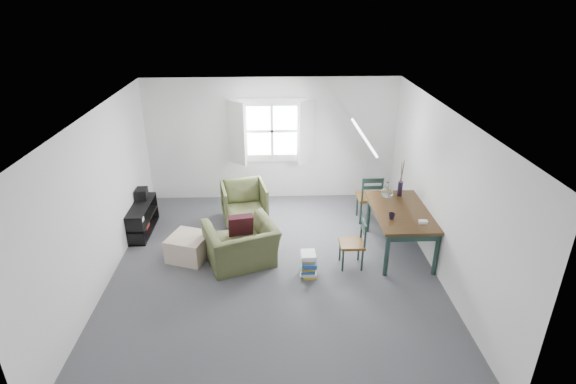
{
  "coord_description": "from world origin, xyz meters",
  "views": [
    {
      "loc": [
        -0.02,
        -5.89,
        4.05
      ],
      "look_at": [
        0.24,
        0.6,
        1.08
      ],
      "focal_mm": 28.0,
      "sensor_mm": 36.0,
      "label": 1
    }
  ],
  "objects_px": {
    "dining_table": "(401,216)",
    "magazine_stack": "(309,264)",
    "armchair_far": "(245,220)",
    "ottoman": "(189,247)",
    "dining_chair_near": "(354,243)",
    "media_shelf": "(141,220)",
    "dining_chair_far": "(370,197)",
    "armchair_near": "(242,263)"
  },
  "relations": [
    {
      "from": "armchair_far",
      "to": "ottoman",
      "type": "xyz_separation_m",
      "value": [
        -0.84,
        -1.26,
        0.2
      ]
    },
    {
      "from": "dining_chair_far",
      "to": "dining_chair_near",
      "type": "distance_m",
      "value": 1.6
    },
    {
      "from": "armchair_far",
      "to": "ottoman",
      "type": "relative_size",
      "value": 1.39
    },
    {
      "from": "armchair_far",
      "to": "dining_table",
      "type": "distance_m",
      "value": 2.96
    },
    {
      "from": "armchair_far",
      "to": "dining_table",
      "type": "relative_size",
      "value": 0.53
    },
    {
      "from": "armchair_near",
      "to": "armchair_far",
      "type": "relative_size",
      "value": 1.29
    },
    {
      "from": "armchair_far",
      "to": "media_shelf",
      "type": "bearing_deg",
      "value": -179.04
    },
    {
      "from": "magazine_stack",
      "to": "armchair_far",
      "type": "bearing_deg",
      "value": 120.16
    },
    {
      "from": "ottoman",
      "to": "dining_chair_near",
      "type": "bearing_deg",
      "value": -7.29
    },
    {
      "from": "ottoman",
      "to": "dining_chair_near",
      "type": "xyz_separation_m",
      "value": [
        2.63,
        -0.34,
        0.22
      ]
    },
    {
      "from": "ottoman",
      "to": "dining_table",
      "type": "height_order",
      "value": "dining_table"
    },
    {
      "from": "dining_table",
      "to": "dining_chair_far",
      "type": "xyz_separation_m",
      "value": [
        -0.28,
        1.1,
        -0.18
      ]
    },
    {
      "from": "ottoman",
      "to": "dining_table",
      "type": "xyz_separation_m",
      "value": [
        3.47,
        0.07,
        0.47
      ]
    },
    {
      "from": "armchair_near",
      "to": "dining_table",
      "type": "bearing_deg",
      "value": 165.31
    },
    {
      "from": "dining_table",
      "to": "magazine_stack",
      "type": "height_order",
      "value": "dining_table"
    },
    {
      "from": "dining_table",
      "to": "dining_chair_far",
      "type": "height_order",
      "value": "dining_chair_far"
    },
    {
      "from": "armchair_near",
      "to": "media_shelf",
      "type": "relative_size",
      "value": 1.0
    },
    {
      "from": "armchair_far",
      "to": "media_shelf",
      "type": "relative_size",
      "value": 0.77
    },
    {
      "from": "armchair_far",
      "to": "dining_chair_far",
      "type": "distance_m",
      "value": 2.4
    },
    {
      "from": "dining_chair_far",
      "to": "dining_chair_near",
      "type": "height_order",
      "value": "dining_chair_far"
    },
    {
      "from": "dining_chair_far",
      "to": "magazine_stack",
      "type": "relative_size",
      "value": 2.44
    },
    {
      "from": "dining_chair_near",
      "to": "media_shelf",
      "type": "height_order",
      "value": "dining_chair_near"
    },
    {
      "from": "media_shelf",
      "to": "magazine_stack",
      "type": "relative_size",
      "value": 2.76
    },
    {
      "from": "armchair_far",
      "to": "dining_chair_far",
      "type": "xyz_separation_m",
      "value": [
        2.34,
        -0.1,
        0.49
      ]
    },
    {
      "from": "armchair_far",
      "to": "dining_chair_far",
      "type": "relative_size",
      "value": 0.87
    },
    {
      "from": "dining_chair_far",
      "to": "magazine_stack",
      "type": "bearing_deg",
      "value": 59.58
    },
    {
      "from": "media_shelf",
      "to": "dining_table",
      "type": "bearing_deg",
      "value": -14.44
    },
    {
      "from": "armchair_far",
      "to": "ottoman",
      "type": "distance_m",
      "value": 1.53
    },
    {
      "from": "armchair_far",
      "to": "media_shelf",
      "type": "xyz_separation_m",
      "value": [
        -1.83,
        -0.4,
        0.24
      ]
    },
    {
      "from": "armchair_near",
      "to": "magazine_stack",
      "type": "bearing_deg",
      "value": 139.71
    },
    {
      "from": "dining_chair_near",
      "to": "magazine_stack",
      "type": "distance_m",
      "value": 0.79
    },
    {
      "from": "dining_table",
      "to": "magazine_stack",
      "type": "distance_m",
      "value": 1.75
    },
    {
      "from": "armchair_near",
      "to": "media_shelf",
      "type": "distance_m",
      "value": 2.15
    },
    {
      "from": "ottoman",
      "to": "dining_table",
      "type": "relative_size",
      "value": 0.38
    },
    {
      "from": "armchair_far",
      "to": "dining_chair_near",
      "type": "relative_size",
      "value": 1.03
    },
    {
      "from": "dining_chair_far",
      "to": "dining_chair_near",
      "type": "xyz_separation_m",
      "value": [
        -0.55,
        -1.5,
        -0.07
      ]
    },
    {
      "from": "dining_chair_far",
      "to": "armchair_far",
      "type": "bearing_deg",
      "value": 3.32
    },
    {
      "from": "armchair_far",
      "to": "ottoman",
      "type": "bearing_deg",
      "value": -134.92
    },
    {
      "from": "dining_table",
      "to": "dining_chair_near",
      "type": "distance_m",
      "value": 0.96
    },
    {
      "from": "dining_chair_far",
      "to": "dining_chair_near",
      "type": "bearing_deg",
      "value": 75.52
    },
    {
      "from": "ottoman",
      "to": "dining_chair_near",
      "type": "relative_size",
      "value": 0.74
    },
    {
      "from": "dining_table",
      "to": "media_shelf",
      "type": "bearing_deg",
      "value": 173.39
    }
  ]
}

